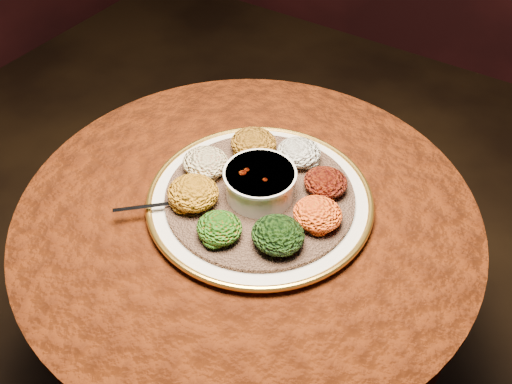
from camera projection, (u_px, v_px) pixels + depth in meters
The scene contains 13 objects.
table at pixel (248, 263), 1.30m from camera, with size 0.96×0.96×0.73m.
platter at pixel (260, 200), 1.18m from camera, with size 0.52×0.52×0.02m.
injera at pixel (260, 196), 1.17m from camera, with size 0.39×0.39×0.01m, color brown.
stew_bowl at pixel (260, 182), 1.14m from camera, with size 0.15×0.15×0.06m.
spoon at pixel (174, 203), 1.14m from camera, with size 0.12×0.11×0.01m.
portion_ayib at pixel (299, 152), 1.23m from camera, with size 0.10×0.09×0.05m, color silver.
portion_kitfo at pixel (326, 182), 1.16m from camera, with size 0.09×0.09×0.04m, color black.
portion_tikil at pixel (318, 214), 1.10m from camera, with size 0.10×0.09×0.05m, color #C57910.
portion_gomen at pixel (278, 235), 1.06m from camera, with size 0.10×0.10×0.05m, color black.
portion_mixveg at pixel (219, 228), 1.07m from camera, with size 0.09×0.08×0.04m, color #A5290A.
portion_kik at pixel (193, 193), 1.14m from camera, with size 0.11×0.10×0.05m, color #B86D10.
portion_timatim at pixel (206, 162), 1.20m from camera, with size 0.10×0.10×0.05m, color maroon.
portion_shiro at pixel (254, 143), 1.25m from camera, with size 0.10×0.10×0.05m, color #8B5010.
Camera 1 is at (0.46, -0.67, 1.59)m, focal length 40.00 mm.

